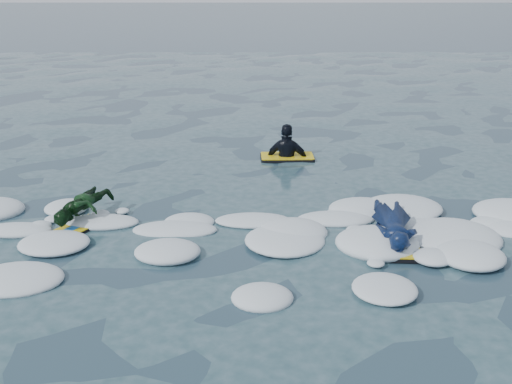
% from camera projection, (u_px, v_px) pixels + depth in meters
% --- Properties ---
extents(ground, '(120.00, 120.00, 0.00)m').
position_uv_depth(ground, '(165.00, 275.00, 7.84)').
color(ground, '#1C2D44').
rests_on(ground, ground).
extents(foam_band, '(12.00, 3.10, 0.30)m').
position_uv_depth(foam_band, '(175.00, 241.00, 8.81)').
color(foam_band, silver).
rests_on(foam_band, ground).
extents(prone_woman_unit, '(0.69, 1.59, 0.40)m').
position_uv_depth(prone_woman_unit, '(394.00, 227.00, 8.76)').
color(prone_woman_unit, black).
rests_on(prone_woman_unit, ground).
extents(prone_child_unit, '(0.93, 1.24, 0.43)m').
position_uv_depth(prone_child_unit, '(83.00, 209.00, 9.35)').
color(prone_child_unit, black).
rests_on(prone_child_unit, ground).
extents(waiting_rider_unit, '(1.05, 0.60, 1.55)m').
position_uv_depth(waiting_rider_unit, '(287.00, 163.00, 12.54)').
color(waiting_rider_unit, black).
rests_on(waiting_rider_unit, ground).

